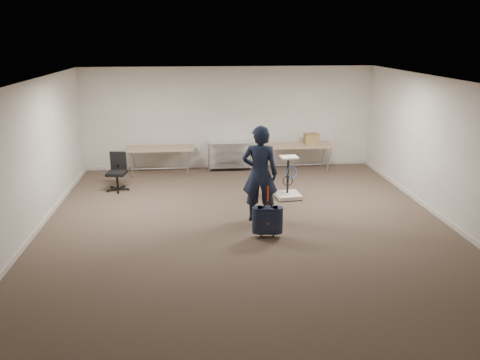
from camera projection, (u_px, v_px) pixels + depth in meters
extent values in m
plane|color=#483A2B|center=(247.00, 229.00, 9.09)|extent=(9.00, 9.00, 0.00)
plane|color=beige|center=(229.00, 118.00, 12.95)|extent=(8.00, 0.00, 8.00)
plane|color=beige|center=(300.00, 279.00, 4.39)|extent=(8.00, 0.00, 8.00)
plane|color=beige|center=(24.00, 164.00, 8.31)|extent=(0.00, 9.00, 9.00)
plane|color=beige|center=(452.00, 154.00, 9.04)|extent=(0.00, 9.00, 9.00)
plane|color=white|center=(247.00, 82.00, 8.26)|extent=(8.00, 8.00, 0.00)
cube|color=beige|center=(230.00, 165.00, 13.34)|extent=(8.00, 0.02, 0.10)
cube|color=beige|center=(34.00, 234.00, 8.71)|extent=(0.02, 9.00, 0.10)
cube|color=beige|center=(443.00, 219.00, 9.44)|extent=(0.02, 9.00, 0.10)
cube|color=#99795D|center=(160.00, 148.00, 12.46)|extent=(1.80, 0.75, 0.03)
cylinder|color=#94989C|center=(161.00, 169.00, 12.62)|extent=(1.50, 0.02, 0.02)
cylinder|color=#94989C|center=(131.00, 165.00, 12.21)|extent=(0.13, 0.04, 0.69)
cylinder|color=#94989C|center=(188.00, 164.00, 12.35)|extent=(0.13, 0.04, 0.69)
cylinder|color=#94989C|center=(134.00, 159.00, 12.78)|extent=(0.13, 0.04, 0.69)
cylinder|color=#94989C|center=(189.00, 158.00, 12.92)|extent=(0.13, 0.04, 0.69)
cube|color=#99795D|center=(300.00, 145.00, 12.80)|extent=(1.80, 0.75, 0.03)
cylinder|color=#94989C|center=(299.00, 165.00, 12.97)|extent=(1.50, 0.02, 0.02)
cylinder|color=#94989C|center=(274.00, 162.00, 12.56)|extent=(0.13, 0.04, 0.69)
cylinder|color=#94989C|center=(329.00, 160.00, 12.70)|extent=(0.13, 0.04, 0.69)
cylinder|color=#94989C|center=(271.00, 156.00, 13.13)|extent=(0.13, 0.04, 0.69)
cylinder|color=#94989C|center=(323.00, 155.00, 13.27)|extent=(0.13, 0.04, 0.69)
cylinder|color=silver|center=(209.00, 158.00, 12.69)|extent=(0.02, 0.02, 0.80)
cylinder|color=silver|center=(253.00, 157.00, 12.80)|extent=(0.02, 0.02, 0.80)
cylinder|color=silver|center=(208.00, 154.00, 13.12)|extent=(0.02, 0.02, 0.80)
cylinder|color=silver|center=(251.00, 153.00, 13.23)|extent=(0.02, 0.02, 0.80)
cube|color=silver|center=(230.00, 166.00, 13.05)|extent=(1.20, 0.45, 0.02)
cube|color=silver|center=(230.00, 154.00, 12.95)|extent=(1.20, 0.45, 0.02)
cube|color=silver|center=(230.00, 142.00, 12.85)|extent=(1.20, 0.45, 0.01)
imported|color=black|center=(260.00, 174.00, 9.22)|extent=(0.79, 0.60, 1.95)
cube|color=#151E30|center=(267.00, 220.00, 8.60)|extent=(0.38, 0.25, 0.50)
cube|color=black|center=(267.00, 233.00, 8.69)|extent=(0.34, 0.18, 0.03)
cylinder|color=black|center=(261.00, 235.00, 8.69)|extent=(0.03, 0.07, 0.07)
cylinder|color=black|center=(273.00, 235.00, 8.69)|extent=(0.03, 0.07, 0.07)
torus|color=black|center=(268.00, 206.00, 8.52)|extent=(0.16, 0.04, 0.16)
cube|color=#E2430B|center=(268.00, 196.00, 8.48)|extent=(0.03, 0.01, 0.38)
cylinder|color=black|center=(118.00, 189.00, 11.31)|extent=(0.55, 0.55, 0.08)
cylinder|color=black|center=(117.00, 181.00, 11.26)|extent=(0.06, 0.06, 0.37)
cube|color=black|center=(117.00, 173.00, 11.20)|extent=(0.48, 0.48, 0.07)
cube|color=black|center=(118.00, 161.00, 11.31)|extent=(0.39, 0.11, 0.44)
cube|color=#EEEBCD|center=(288.00, 195.00, 10.78)|extent=(0.59, 0.59, 0.09)
cylinder|color=black|center=(280.00, 200.00, 10.57)|extent=(0.06, 0.06, 0.04)
cylinder|color=black|center=(288.00, 175.00, 10.69)|extent=(0.05, 0.05, 0.86)
cube|color=#EEEBCD|center=(289.00, 157.00, 10.51)|extent=(0.41, 0.36, 0.04)
torus|color=blue|center=(292.00, 172.00, 10.53)|extent=(0.29, 0.14, 0.26)
cube|color=brown|center=(311.00, 139.00, 12.87)|extent=(0.39, 0.30, 0.29)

